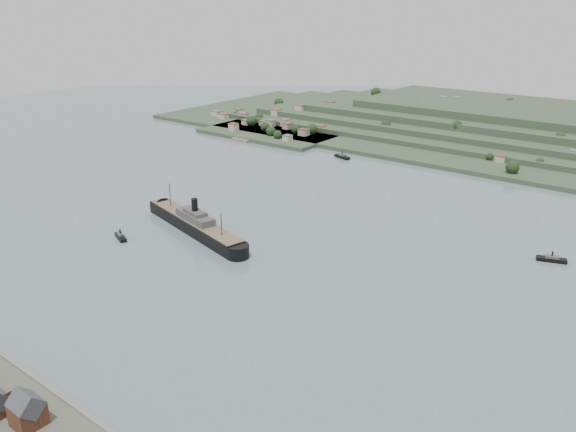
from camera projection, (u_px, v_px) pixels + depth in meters
The scene contains 7 objects.
ground at pixel (267, 253), 334.11m from camera, with size 1400.00×1400.00×0.00m, color slate.
gabled_building at pixel (27, 410), 194.11m from camera, with size 10.40×10.18×14.09m.
far_peninsula at pixel (519, 129), 605.04m from camera, with size 760.00×309.00×30.00m.
steamship at pixel (192, 223), 366.54m from camera, with size 114.00×39.84×27.77m.
tugboat at pixel (121, 236), 354.07m from camera, with size 15.11×9.05×6.61m.
ferry_west at pixel (342, 156), 536.43m from camera, with size 18.84×10.35×6.81m.
ferry_east at pixel (552, 259), 323.48m from camera, with size 16.97×9.67×6.14m.
Camera 1 is at (194.90, -233.53, 140.58)m, focal length 35.00 mm.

